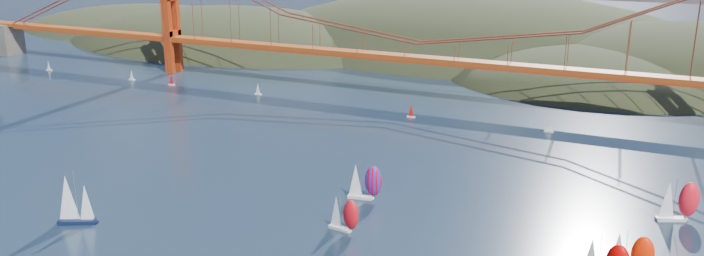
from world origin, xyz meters
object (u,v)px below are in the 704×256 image
sloop_navy (73,200)px  racer_3 (678,200)px  racer_0 (343,213)px  racer_2 (629,254)px  racer_rwb (364,181)px

sloop_navy → racer_3: bearing=-1.0°
racer_0 → racer_2: size_ratio=0.89×
racer_2 → racer_0: bearing=179.4°
sloop_navy → racer_2: 119.18m
racer_0 → racer_3: 76.80m
racer_2 → racer_3: (8.16, 32.44, 0.41)m
racer_0 → racer_2: racer_2 is taller
racer_2 → sloop_navy: bearing=-172.0°
racer_0 → racer_3: racer_3 is taller
racer_0 → racer_3: bearing=38.0°
racer_3 → racer_rwb: bearing=169.6°
racer_3 → racer_rwb: racer_3 is taller
sloop_navy → racer_3: 137.82m
racer_0 → racer_3: (67.11, 37.32, 0.91)m
sloop_navy → racer_0: 61.34m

